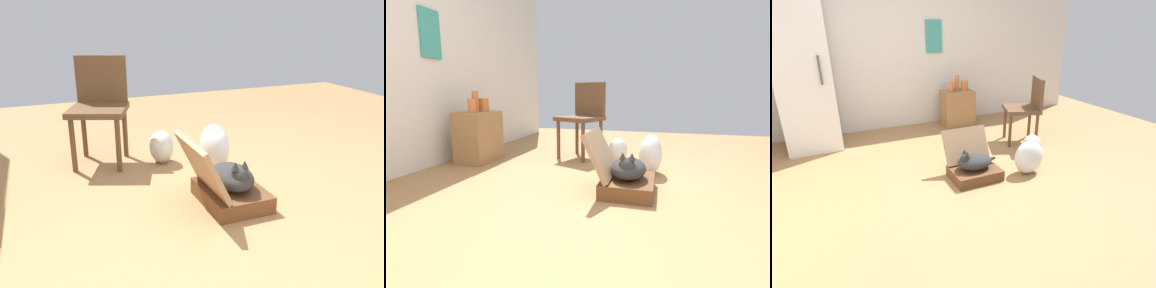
% 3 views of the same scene
% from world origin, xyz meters
% --- Properties ---
extents(ground_plane, '(7.68, 7.68, 0.00)m').
position_xyz_m(ground_plane, '(0.00, 0.00, 0.00)').
color(ground_plane, '#9E7247').
rests_on(ground_plane, ground).
extents(wall_back, '(6.40, 0.15, 2.60)m').
position_xyz_m(wall_back, '(0.00, 2.26, 1.30)').
color(wall_back, silver).
rests_on(wall_back, ground).
extents(suitcase_base, '(0.53, 0.41, 0.12)m').
position_xyz_m(suitcase_base, '(0.14, 0.04, 0.06)').
color(suitcase_base, brown).
rests_on(suitcase_base, ground).
extents(suitcase_lid, '(0.53, 0.21, 0.38)m').
position_xyz_m(suitcase_lid, '(0.14, 0.27, 0.31)').
color(suitcase_lid, '#9B7756').
rests_on(suitcase_lid, suitcase_base).
extents(cat, '(0.48, 0.28, 0.23)m').
position_xyz_m(cat, '(0.13, 0.04, 0.21)').
color(cat, '#2D2D2D').
rests_on(cat, suitcase_base).
extents(plastic_bag_white, '(0.36, 0.22, 0.39)m').
position_xyz_m(plastic_bag_white, '(0.75, -0.10, 0.20)').
color(plastic_bag_white, silver).
rests_on(plastic_bag_white, ground).
extents(plastic_bag_clear, '(0.25, 0.21, 0.29)m').
position_xyz_m(plastic_bag_clear, '(1.07, 0.26, 0.15)').
color(plastic_bag_clear, silver).
rests_on(plastic_bag_clear, ground).
extents(refrigerator, '(0.66, 0.67, 1.97)m').
position_xyz_m(refrigerator, '(-1.45, 1.80, 0.98)').
color(refrigerator, silver).
rests_on(refrigerator, ground).
extents(side_table, '(0.51, 0.34, 0.58)m').
position_xyz_m(side_table, '(0.73, 1.85, 0.29)').
color(side_table, olive).
rests_on(side_table, ground).
extents(vase_tall, '(0.09, 0.09, 0.15)m').
position_xyz_m(vase_tall, '(0.60, 1.82, 0.66)').
color(vase_tall, '#CC6B38').
rests_on(vase_tall, side_table).
extents(vase_short, '(0.12, 0.12, 0.15)m').
position_xyz_m(vase_short, '(0.85, 1.85, 0.66)').
color(vase_short, '#CC6B38').
rests_on(vase_short, side_table).
extents(vase_round, '(0.07, 0.07, 0.24)m').
position_xyz_m(vase_round, '(0.73, 1.87, 0.70)').
color(vase_round, '#CC6B38').
rests_on(vase_round, side_table).
extents(chair, '(0.60, 0.60, 0.92)m').
position_xyz_m(chair, '(1.30, 0.74, 0.52)').
color(chair, brown).
rests_on(chair, ground).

